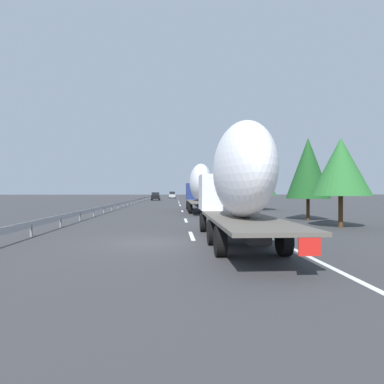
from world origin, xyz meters
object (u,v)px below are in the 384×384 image
(truck_trailing, at_px, (237,180))
(car_silver_hatch, at_px, (172,195))
(truck_lead, at_px, (200,186))
(road_sign, at_px, (211,190))
(car_black_suv, at_px, (156,196))

(truck_trailing, height_order, car_silver_hatch, truck_trailing)
(truck_lead, xyz_separation_m, road_sign, (17.73, -3.10, -0.41))
(truck_lead, xyz_separation_m, truck_trailing, (-20.43, -0.00, -0.05))
(truck_trailing, bearing_deg, road_sign, -4.64)
(truck_trailing, xyz_separation_m, road_sign, (38.15, -3.10, -0.35))
(road_sign, bearing_deg, car_black_suv, 23.00)
(truck_lead, relative_size, car_black_suv, 3.25)
(truck_lead, height_order, road_sign, truck_lead)
(car_silver_hatch, bearing_deg, truck_lead, -176.97)
(truck_trailing, xyz_separation_m, car_silver_hatch, (82.86, 3.30, -1.70))
(truck_lead, xyz_separation_m, car_black_suv, (41.52, 7.00, -1.79))
(truck_trailing, distance_m, car_silver_hatch, 82.95)
(car_silver_hatch, relative_size, road_sign, 1.39)
(car_black_suv, height_order, road_sign, road_sign)
(truck_lead, height_order, car_black_suv, truck_lead)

